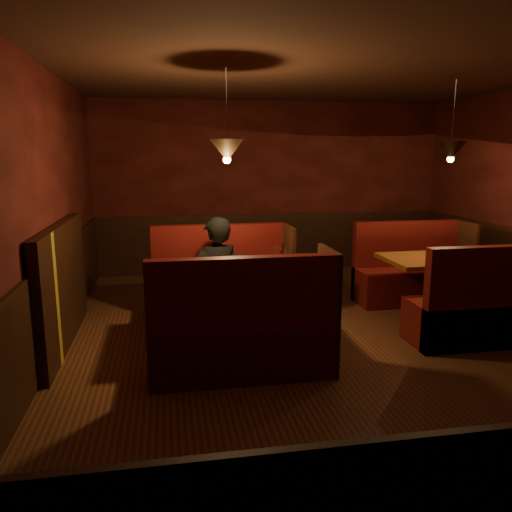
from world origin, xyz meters
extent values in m
cube|color=#452210|center=(0.00, 0.00, -0.01)|extent=(6.00, 7.00, 0.01)
cube|color=#3A2117|center=(0.00, 0.00, 2.90)|extent=(6.00, 7.00, 0.01)
cube|color=black|center=(0.00, 3.50, 1.45)|extent=(6.00, 0.01, 2.90)
cube|color=black|center=(-3.00, 0.00, 1.45)|extent=(0.01, 7.00, 2.90)
cube|color=black|center=(0.00, 3.48, 0.50)|extent=(6.00, 0.04, 1.00)
cube|color=black|center=(-2.98, 0.00, 0.50)|extent=(0.04, 7.00, 1.00)
cube|color=black|center=(-2.92, 0.40, 0.65)|extent=(0.10, 2.20, 1.30)
cube|color=#B19A2B|center=(-2.87, -0.15, 0.65)|extent=(0.01, 0.12, 1.30)
cylinder|color=#333333|center=(-1.19, 0.12, 2.45)|extent=(0.01, 0.01, 0.80)
cone|color=black|center=(-1.19, 0.12, 2.05)|extent=(0.34, 0.34, 0.22)
sphere|color=#FFBF72|center=(-1.19, 0.12, 1.96)|extent=(0.08, 0.08, 0.08)
cylinder|color=#333333|center=(1.48, 0.42, 2.45)|extent=(0.01, 0.01, 0.80)
cone|color=black|center=(1.48, 0.42, 2.05)|extent=(0.34, 0.34, 0.22)
sphere|color=#FFBF72|center=(1.48, 0.42, 1.96)|extent=(0.08, 0.08, 0.08)
cube|color=#5B2E0F|center=(-1.19, 0.12, 0.80)|extent=(1.54, 0.94, 0.06)
cylinder|color=black|center=(-1.19, 0.12, 0.39)|extent=(0.15, 0.15, 0.77)
cylinder|color=black|center=(-1.19, 0.12, 0.02)|extent=(0.62, 0.62, 0.04)
cylinder|color=silver|center=(-1.15, 0.01, 0.84)|extent=(0.31, 0.31, 0.02)
cube|color=black|center=(-1.17, -0.03, 0.87)|extent=(0.10, 0.09, 0.04)
ellipsoid|color=silver|center=(-1.19, -0.04, 0.88)|extent=(0.08, 0.08, 0.06)
cube|color=tan|center=(-1.10, -0.07, 0.86)|extent=(0.09, 0.09, 0.04)
cylinder|color=silver|center=(-1.11, -0.10, 0.85)|extent=(0.12, 0.10, 0.01)
cylinder|color=silver|center=(-1.32, 0.36, 0.83)|extent=(0.29, 0.29, 0.02)
ellipsoid|color=beige|center=(-1.29, 0.39, 0.87)|extent=(0.11, 0.11, 0.06)
cube|color=silver|center=(-1.33, 0.29, 0.85)|extent=(0.22, 0.03, 0.00)
cylinder|color=white|center=(-0.87, 0.13, 0.87)|extent=(0.06, 0.06, 0.09)
cylinder|color=white|center=(-0.60, 0.40, 0.91)|extent=(0.08, 0.08, 0.17)
cylinder|color=white|center=(-0.69, -0.09, 0.91)|extent=(0.08, 0.08, 0.17)
cylinder|color=#47230F|center=(-0.58, 0.15, 0.91)|extent=(0.07, 0.07, 0.18)
cylinder|color=#47230F|center=(-0.58, 0.15, 1.04)|extent=(0.03, 0.03, 0.08)
ellipsoid|color=white|center=(-0.73, -0.06, 0.85)|extent=(0.11, 0.09, 0.05)
cube|color=#470E0F|center=(-1.19, 0.92, 0.25)|extent=(1.65, 0.61, 0.50)
cube|color=#470E0F|center=(-1.19, 1.15, 0.58)|extent=(1.65, 0.13, 1.16)
cube|color=black|center=(-0.34, 0.92, 0.58)|extent=(0.04, 0.61, 1.16)
cube|color=#470E0F|center=(-1.19, -0.68, 0.25)|extent=(1.65, 0.61, 0.50)
cube|color=#470E0F|center=(-1.19, -0.92, 0.58)|extent=(1.65, 0.13, 1.16)
cube|color=black|center=(-0.34, -0.68, 0.58)|extent=(0.04, 0.61, 1.16)
cube|color=#5B2E0F|center=(1.48, 0.42, 0.76)|extent=(1.40, 0.89, 0.05)
cylinder|color=black|center=(1.48, 0.42, 0.37)|extent=(0.15, 0.15, 0.74)
cylinder|color=black|center=(1.48, 0.42, 0.02)|extent=(0.59, 0.59, 0.04)
cube|color=#470E0F|center=(1.48, 1.19, 0.24)|extent=(1.51, 0.58, 0.47)
cube|color=#470E0F|center=(1.48, 1.41, 0.55)|extent=(1.51, 0.13, 1.11)
cube|color=black|center=(2.25, 1.19, 0.55)|extent=(0.04, 0.58, 1.11)
cube|color=#470E0F|center=(1.48, -0.34, 0.24)|extent=(1.51, 0.58, 0.47)
cube|color=#470E0F|center=(1.48, -0.57, 0.55)|extent=(1.51, 0.13, 1.11)
imported|color=black|center=(-1.26, 0.70, 0.83)|extent=(0.70, 0.56, 1.66)
imported|color=black|center=(-1.12, -0.53, 0.72)|extent=(0.79, 0.66, 1.45)
camera|label=1|loc=(-1.81, -5.00, 2.00)|focal=35.00mm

